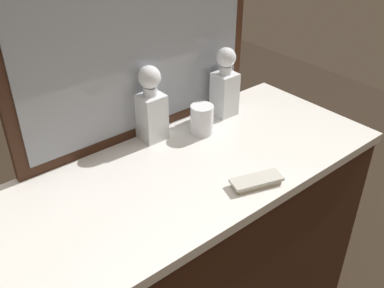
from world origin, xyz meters
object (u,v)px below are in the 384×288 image
(crystal_decanter_far_right, at_px, (152,110))
(crystal_decanter_front, at_px, (225,88))
(silver_brush_center, at_px, (256,181))
(crystal_tumbler_left, at_px, (202,121))

(crystal_decanter_far_right, height_order, crystal_decanter_front, crystal_decanter_far_right)
(crystal_decanter_front, bearing_deg, silver_brush_center, -120.81)
(crystal_decanter_front, relative_size, silver_brush_center, 1.58)
(crystal_decanter_far_right, bearing_deg, silver_brush_center, -79.44)
(crystal_tumbler_left, bearing_deg, silver_brush_center, -102.45)
(crystal_tumbler_left, bearing_deg, crystal_decanter_front, 19.15)
(crystal_tumbler_left, xyz_separation_m, silver_brush_center, (-0.08, -0.34, -0.04))
(crystal_decanter_far_right, relative_size, crystal_decanter_front, 1.01)
(crystal_decanter_front, bearing_deg, crystal_decanter_far_right, 174.61)
(silver_brush_center, bearing_deg, crystal_tumbler_left, 77.55)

